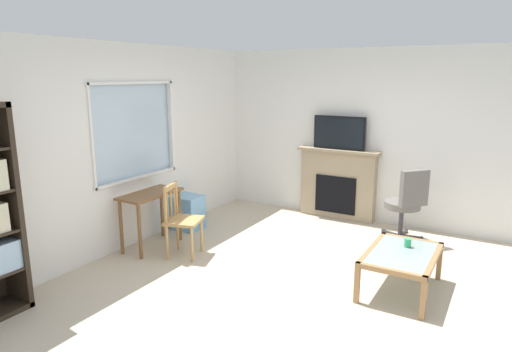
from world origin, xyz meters
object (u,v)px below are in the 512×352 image
(wooden_chair, at_px, (181,219))
(tv, at_px, (339,133))
(fireplace, at_px, (338,183))
(office_chair, at_px, (407,201))
(sippy_cup, at_px, (408,243))
(desk_under_window, at_px, (151,203))
(coffee_table, at_px, (402,257))
(plastic_drawer_unit, at_px, (188,212))

(wooden_chair, height_order, tv, tv)
(fireplace, distance_m, office_chair, 1.26)
(fireplace, distance_m, sippy_cup, 2.35)
(desk_under_window, height_order, wooden_chair, wooden_chair)
(fireplace, bearing_deg, office_chair, -113.93)
(fireplace, relative_size, coffee_table, 1.27)
(desk_under_window, distance_m, tv, 2.99)
(plastic_drawer_unit, relative_size, office_chair, 0.49)
(plastic_drawer_unit, bearing_deg, wooden_chair, -145.57)
(fireplace, xyz_separation_m, coffee_table, (-2.03, -1.43, -0.18))
(desk_under_window, relative_size, wooden_chair, 0.94)
(desk_under_window, xyz_separation_m, tv, (2.38, -1.65, 0.75))
(desk_under_window, relative_size, tv, 1.05)
(fireplace, bearing_deg, sippy_cup, -141.81)
(tv, height_order, sippy_cup, tv)
(wooden_chair, relative_size, fireplace, 0.71)
(office_chair, bearing_deg, desk_under_window, 123.98)
(wooden_chair, bearing_deg, office_chair, -50.09)
(tv, xyz_separation_m, sippy_cup, (-1.82, -1.45, -0.87))
(coffee_table, distance_m, sippy_cup, 0.21)
(fireplace, height_order, sippy_cup, fireplace)
(wooden_chair, height_order, coffee_table, wooden_chair)
(wooden_chair, distance_m, tv, 2.80)
(fireplace, height_order, coffee_table, fireplace)
(plastic_drawer_unit, bearing_deg, office_chair, -69.16)
(tv, bearing_deg, coffee_table, -144.48)
(sippy_cup, bearing_deg, plastic_drawer_unit, 85.50)
(plastic_drawer_unit, bearing_deg, sippy_cup, -94.50)
(office_chair, relative_size, sippy_cup, 11.11)
(desk_under_window, distance_m, plastic_drawer_unit, 0.87)
(desk_under_window, xyz_separation_m, office_chair, (1.89, -2.80, -0.04))
(office_chair, bearing_deg, wooden_chair, 129.91)
(office_chair, height_order, coffee_table, office_chair)
(desk_under_window, bearing_deg, office_chair, -56.02)
(tv, relative_size, coffee_table, 0.80)
(office_chair, distance_m, coffee_table, 1.55)
(plastic_drawer_unit, relative_size, tv, 0.61)
(plastic_drawer_unit, height_order, fireplace, fireplace)
(sippy_cup, bearing_deg, coffee_table, 175.16)
(plastic_drawer_unit, distance_m, sippy_cup, 3.17)
(desk_under_window, distance_m, office_chair, 3.37)
(wooden_chair, xyz_separation_m, office_chair, (1.91, -2.28, 0.09))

